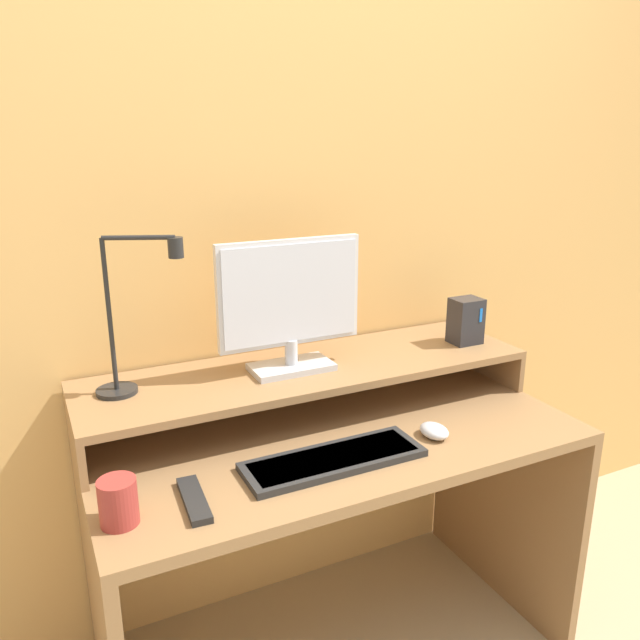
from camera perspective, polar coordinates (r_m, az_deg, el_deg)
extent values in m
cube|color=#E5AD60|center=(1.90, -3.89, 8.62)|extent=(6.00, 0.05, 2.50)
cube|color=olive|center=(1.73, 1.22, -10.44)|extent=(1.30, 0.67, 0.03)
cube|color=olive|center=(1.80, -19.17, -24.66)|extent=(0.03, 0.67, 0.71)
cube|color=olive|center=(2.24, 16.32, -15.21)|extent=(0.03, 0.67, 0.71)
cube|color=olive|center=(1.68, -21.51, -9.81)|extent=(0.02, 0.37, 0.11)
cube|color=olive|center=(2.16, 14.67, -3.31)|extent=(0.02, 0.37, 0.11)
cube|color=olive|center=(1.80, -1.01, -4.51)|extent=(1.30, 0.37, 0.02)
cube|color=#BCBCC1|center=(1.76, -2.63, -4.30)|extent=(0.23, 0.13, 0.02)
cylinder|color=#BCBCC1|center=(1.75, -2.65, -2.94)|extent=(0.04, 0.04, 0.07)
cube|color=silver|center=(1.70, -2.79, 2.52)|extent=(0.41, 0.02, 0.29)
cube|color=silver|center=(1.69, -2.64, 2.44)|extent=(0.39, 0.01, 0.27)
cylinder|color=black|center=(1.69, -18.07, -6.18)|extent=(0.10, 0.10, 0.01)
cylinder|color=black|center=(1.63, -18.69, 0.34)|extent=(0.01, 0.01, 0.39)
cylinder|color=black|center=(1.57, -16.27, 7.24)|extent=(0.16, 0.08, 0.01)
cylinder|color=black|center=(1.55, -13.06, 6.47)|extent=(0.04, 0.04, 0.05)
cube|color=#28282D|center=(2.02, 13.17, -0.08)|extent=(0.09, 0.08, 0.15)
cube|color=#1972F2|center=(2.00, 14.50, 0.42)|extent=(0.01, 0.00, 0.04)
cube|color=#282828|center=(1.56, 1.27, -12.64)|extent=(0.45, 0.15, 0.02)
cube|color=black|center=(1.56, 1.27, -12.47)|extent=(0.42, 0.12, 0.01)
ellipsoid|color=silver|center=(1.71, 10.40, -9.94)|extent=(0.07, 0.09, 0.03)
cube|color=black|center=(1.44, -11.44, -15.81)|extent=(0.06, 0.18, 0.02)
cylinder|color=#9E332D|center=(1.39, -17.97, -15.55)|extent=(0.08, 0.08, 0.10)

